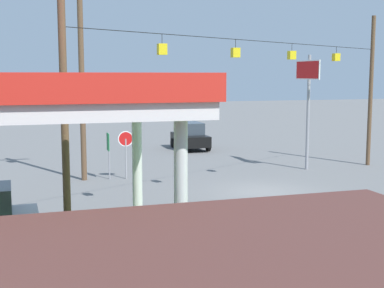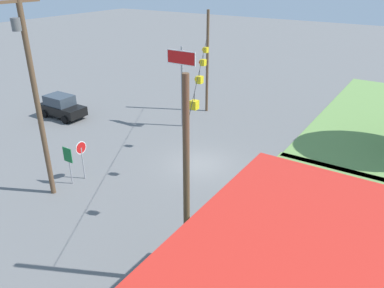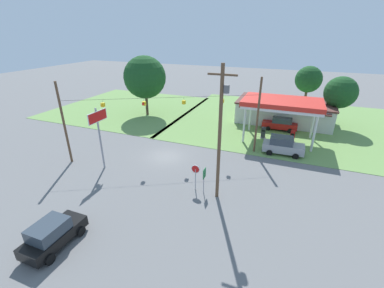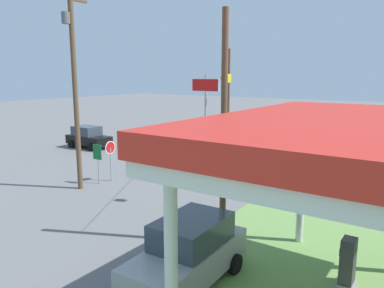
# 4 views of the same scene
# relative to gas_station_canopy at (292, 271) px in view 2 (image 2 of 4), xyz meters

# --- Properties ---
(ground_plane) EXTENTS (160.00, 160.00, 0.00)m
(ground_plane) POSITION_rel_gas_station_canopy_xyz_m (-11.41, -9.69, -4.90)
(ground_plane) COLOR slate
(gas_station_canopy) EXTENTS (9.54, 5.92, 5.42)m
(gas_station_canopy) POSITION_rel_gas_station_canopy_xyz_m (0.00, 0.00, 0.00)
(gas_station_canopy) COLOR silver
(gas_station_canopy) RESTS_ON ground
(car_on_crossroad) EXTENTS (2.11, 4.21, 1.94)m
(car_on_crossroad) POSITION_rel_gas_station_canopy_xyz_m (-12.34, -24.43, -3.93)
(car_on_crossroad) COLOR black
(car_on_crossroad) RESTS_ON ground
(stop_sign_roadside) EXTENTS (0.80, 0.08, 2.50)m
(stop_sign_roadside) POSITION_rel_gas_station_canopy_xyz_m (-5.94, -14.71, -3.09)
(stop_sign_roadside) COLOR #99999E
(stop_sign_roadside) RESTS_ON ground
(stop_sign_overhead) EXTENTS (0.22, 2.60, 6.49)m
(stop_sign_overhead) POSITION_rel_gas_station_canopy_xyz_m (-16.26, -14.45, -0.19)
(stop_sign_overhead) COLOR gray
(stop_sign_overhead) RESTS_ON ground
(route_sign) EXTENTS (0.10, 0.70, 2.40)m
(route_sign) POSITION_rel_gas_station_canopy_xyz_m (-5.06, -14.88, -3.19)
(route_sign) COLOR gray
(route_sign) RESTS_ON ground
(utility_pole_main) EXTENTS (2.20, 0.44, 11.21)m
(utility_pole_main) POSITION_rel_gas_station_canopy_xyz_m (-3.77, -15.01, 1.32)
(utility_pole_main) COLOR brown
(utility_pole_main) RESTS_ON ground
(signal_span_gantry) EXTENTS (18.55, 10.24, 8.78)m
(signal_span_gantry) POSITION_rel_gas_station_canopy_xyz_m (-11.41, -9.70, -0.11)
(signal_span_gantry) COLOR brown
(signal_span_gantry) RESTS_ON ground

